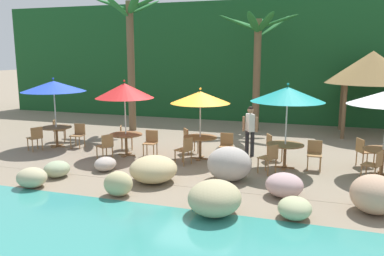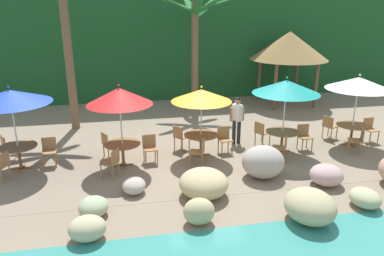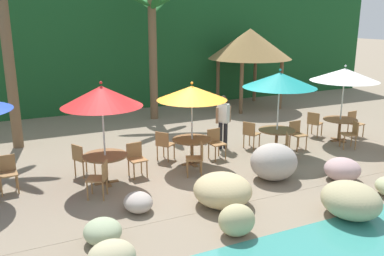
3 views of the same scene
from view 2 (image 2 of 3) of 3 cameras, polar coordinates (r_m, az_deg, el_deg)
name	(u,v)px [view 2 (image 2 of 3)]	position (r m, az deg, el deg)	size (l,w,h in m)	color
ground_plane	(203,157)	(12.10, 1.71, -4.53)	(120.00, 120.00, 0.00)	gray
terrace_deck	(203,157)	(12.10, 1.71, -4.51)	(18.00, 5.20, 0.01)	gray
foliage_backdrop	(166,39)	(20.09, -4.05, 13.49)	(28.00, 2.40, 6.00)	#194C23
rock_seawall	(301,180)	(10.22, 16.39, -7.66)	(12.46, 3.56, 0.93)	#AAA199
umbrella_blue	(10,97)	(11.75, -26.25, 4.35)	(2.29, 2.29, 2.56)	silver
dining_table_blue	(18,150)	(12.20, -25.18, -3.07)	(1.10, 1.10, 0.74)	brown
chair_blue_seaward	(49,149)	(12.18, -21.12, -3.07)	(0.45, 0.45, 0.87)	#9E7042
chair_blue_inland	(8,146)	(12.99, -26.53, -2.48)	(0.58, 0.57, 0.87)	#9E7042
chair_blue_left	(1,165)	(11.58, -27.30, -5.05)	(0.56, 0.56, 0.87)	#9E7042
umbrella_red	(119,96)	(10.98, -11.13, 4.83)	(1.94, 1.94, 2.56)	silver
dining_table_red	(123,147)	(11.45, -10.65, -2.91)	(1.10, 1.10, 0.74)	brown
chair_red_seaward	(150,146)	(11.67, -6.52, -2.82)	(0.46, 0.46, 0.87)	#9E7042
chair_red_inland	(108,143)	(12.17, -12.81, -2.26)	(0.57, 0.56, 0.87)	#9E7042
chair_red_left	(112,161)	(10.76, -12.20, -5.04)	(0.57, 0.57, 0.87)	#9E7042
umbrella_orange	(201,95)	(11.61, 1.45, 5.03)	(1.92, 1.92, 2.34)	silver
dining_table_orange	(201,138)	(12.02, 1.40, -1.55)	(1.10, 1.10, 0.74)	brown
chair_orange_seaward	(224,138)	(12.40, 5.01, -1.47)	(0.46, 0.46, 0.87)	#9E7042
chair_orange_inland	(180,136)	(12.51, -1.86, -1.22)	(0.60, 0.59, 0.87)	#9E7042
chair_orange_left	(200,151)	(11.25, 1.16, -3.52)	(0.55, 0.55, 0.87)	#9E7042
umbrella_teal	(286,87)	(12.25, 14.32, 6.15)	(2.16, 2.16, 2.57)	silver
dining_table_teal	(282,135)	(12.68, 13.75, -1.01)	(1.10, 1.10, 0.74)	brown
chair_teal_seaward	(304,135)	(13.17, 16.88, -1.02)	(0.43, 0.43, 0.87)	#9E7042
chair_teal_inland	(261,132)	(13.15, 10.60, -0.54)	(0.57, 0.57, 0.87)	#9E7042
chair_teal_left	(282,147)	(11.91, 13.67, -2.81)	(0.58, 0.58, 0.87)	#9E7042
umbrella_white	(359,83)	(13.75, 24.30, 6.30)	(2.17, 2.17, 2.53)	silver
dining_table_white	(352,128)	(14.13, 23.46, -0.02)	(1.10, 1.10, 0.74)	brown
chair_white_seaward	(370,128)	(14.78, 25.70, 0.02)	(0.46, 0.47, 0.87)	#9E7042
chair_white_inland	(329,125)	(14.50, 20.37, 0.38)	(0.57, 0.56, 0.87)	#9E7042
chair_white_left	(358,139)	(13.38, 24.23, -1.58)	(0.57, 0.57, 0.87)	#9E7042
palm_tree_nearest	(65,27)	(14.94, -18.92, 14.57)	(2.95, 2.87, 5.79)	brown
palm_tree_second	(195,31)	(16.93, 0.53, 14.64)	(3.39, 3.40, 5.12)	brown
palapa_hut	(289,46)	(18.80, 14.77, 12.12)	(3.74, 3.74, 3.52)	brown
waiter_in_white	(237,117)	(13.06, 6.94, 1.69)	(0.52, 0.39, 1.70)	#232328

